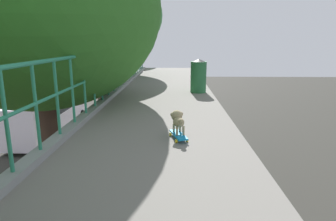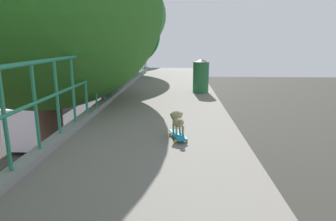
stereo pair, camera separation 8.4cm
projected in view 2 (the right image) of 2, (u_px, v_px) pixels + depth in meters
name	position (u px, v px, depth m)	size (l,w,h in m)	color
car_silver_fifth	(22.00, 199.00, 12.62)	(1.94, 4.08, 1.45)	#ADB3B8
city_bus	(56.00, 111.00, 23.98)	(2.70, 11.04, 3.09)	white
roadside_tree_mid	(41.00, 12.00, 6.99)	(5.91, 5.91, 10.47)	#4C352E
roadside_tree_far	(101.00, 16.00, 12.54)	(5.58, 5.58, 10.43)	#4C3526
roadside_tree_farthest	(123.00, 36.00, 19.05)	(4.90, 4.90, 9.72)	#533326
toy_skateboard	(178.00, 135.00, 4.48)	(0.29, 0.54, 0.08)	#0E83CA
small_dog	(177.00, 119.00, 4.50)	(0.24, 0.38, 0.34)	#9A8C66
litter_bin	(201.00, 75.00, 8.47)	(0.47, 0.47, 0.97)	#27693B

